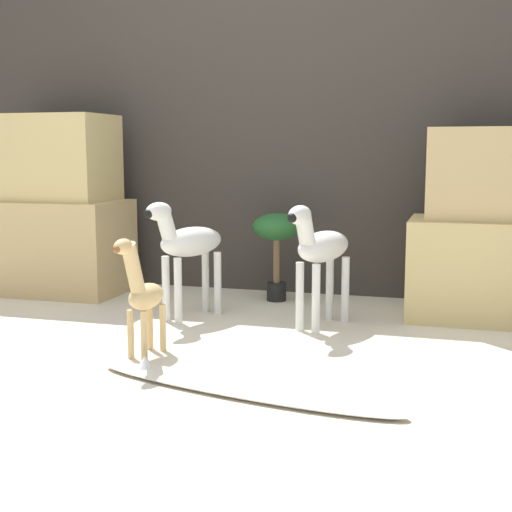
% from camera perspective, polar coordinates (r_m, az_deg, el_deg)
% --- Properties ---
extents(ground_plane, '(14.00, 14.00, 0.00)m').
position_cam_1_polar(ground_plane, '(3.03, -6.83, -8.67)').
color(ground_plane, beige).
extents(wall_back, '(6.40, 0.08, 2.20)m').
position_cam_1_polar(wall_back, '(4.51, 1.54, 11.13)').
color(wall_back, '#38332D').
rests_on(wall_back, ground_plane).
extents(rock_pillar_left, '(0.90, 0.54, 1.11)m').
position_cam_1_polar(rock_pillar_left, '(4.64, -15.96, 3.43)').
color(rock_pillar_left, tan).
rests_on(rock_pillar_left, ground_plane).
extents(rock_pillar_right, '(0.90, 0.54, 1.00)m').
position_cam_1_polar(rock_pillar_right, '(3.94, 18.74, 1.64)').
color(rock_pillar_right, '#D1B775').
rests_on(rock_pillar_right, ground_plane).
extents(zebra_right, '(0.29, 0.52, 0.63)m').
position_cam_1_polar(zebra_right, '(3.57, 5.16, 0.49)').
color(zebra_right, silver).
rests_on(zebra_right, ground_plane).
extents(zebra_left, '(0.33, 0.51, 0.63)m').
position_cam_1_polar(zebra_left, '(3.76, -5.53, 0.90)').
color(zebra_left, silver).
rests_on(zebra_left, ground_plane).
extents(giraffe_figurine, '(0.14, 0.34, 0.53)m').
position_cam_1_polar(giraffe_figurine, '(3.10, -9.12, -2.85)').
color(giraffe_figurine, tan).
rests_on(giraffe_figurine, ground_plane).
extents(potted_palm_front, '(0.29, 0.29, 0.52)m').
position_cam_1_polar(potted_palm_front, '(4.20, 1.66, 1.77)').
color(potted_palm_front, black).
rests_on(potted_palm_front, ground_plane).
extents(surfboard, '(1.28, 0.46, 0.08)m').
position_cam_1_polar(surfboard, '(2.69, -1.32, -10.46)').
color(surfboard, silver).
rests_on(surfboard, ground_plane).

